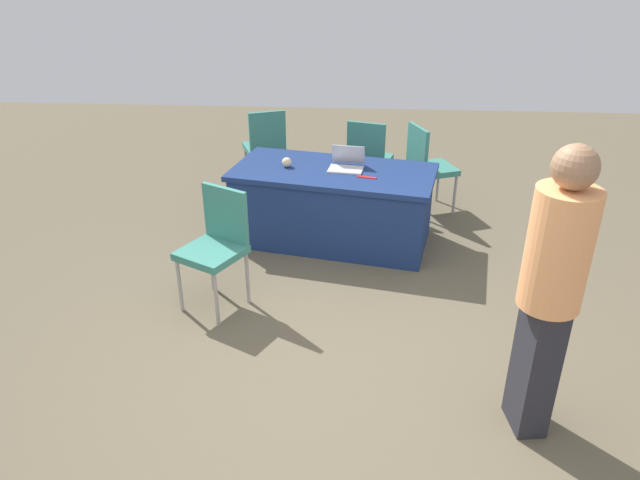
{
  "coord_description": "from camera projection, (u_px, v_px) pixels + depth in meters",
  "views": [
    {
      "loc": [
        -0.25,
        3.29,
        2.67
      ],
      "look_at": [
        0.0,
        -0.2,
        0.9
      ],
      "focal_mm": 33.33,
      "sensor_mm": 36.0,
      "label": 1
    }
  ],
  "objects": [
    {
      "name": "chair_by_pillar",
      "position": [
        368.0,
        156.0,
        6.57
      ],
      "size": [
        0.54,
        0.54,
        0.95
      ],
      "rotation": [
        0.0,
        0.0,
        2.86
      ],
      "color": "#9E9993",
      "rests_on": "ground"
    },
    {
      "name": "person_attendee_standing",
      "position": [
        551.0,
        283.0,
        3.23
      ],
      "size": [
        0.38,
        0.38,
        1.79
      ],
      "rotation": [
        0.0,
        0.0,
        4.85
      ],
      "color": "#26262D",
      "rests_on": "ground"
    },
    {
      "name": "chair_tucked_right",
      "position": [
        217.0,
        241.0,
        4.65
      ],
      "size": [
        0.6,
        0.6,
        0.97
      ],
      "rotation": [
        0.0,
        0.0,
        -0.49
      ],
      "color": "#9E9993",
      "rests_on": "ground"
    },
    {
      "name": "chair_near_front",
      "position": [
        427.0,
        163.0,
        6.33
      ],
      "size": [
        0.57,
        0.57,
        0.95
      ],
      "rotation": [
        0.0,
        0.0,
        1.95
      ],
      "color": "#9E9993",
      "rests_on": "ground"
    },
    {
      "name": "laptop_silver",
      "position": [
        347.0,
        165.0,
        5.61
      ],
      "size": [
        0.35,
        0.33,
        0.21
      ],
      "rotation": [
        0.0,
        0.0,
        -0.13
      ],
      "color": "silver",
      "rests_on": "table_foreground"
    },
    {
      "name": "ground_plane",
      "position": [
        318.0,
        368.0,
        4.15
      ],
      "size": [
        14.4,
        14.4,
        0.0
      ],
      "primitive_type": "plane",
      "color": "brown"
    },
    {
      "name": "yarn_ball",
      "position": [
        287.0,
        162.0,
        5.66
      ],
      "size": [
        0.09,
        0.09,
        0.09
      ],
      "primitive_type": "sphere",
      "color": "beige",
      "rests_on": "table_foreground"
    },
    {
      "name": "table_foreground",
      "position": [
        333.0,
        205.0,
        5.77
      ],
      "size": [
        2.04,
        1.27,
        0.74
      ],
      "rotation": [
        0.0,
        0.0,
        -0.2
      ],
      "color": "navy",
      "rests_on": "ground"
    },
    {
      "name": "chair_tucked_left",
      "position": [
        265.0,
        144.0,
        6.87
      ],
      "size": [
        0.57,
        0.57,
        0.97
      ],
      "rotation": [
        0.0,
        0.0,
        3.53
      ],
      "color": "#9E9993",
      "rests_on": "ground"
    },
    {
      "name": "scissors_red",
      "position": [
        367.0,
        177.0,
        5.41
      ],
      "size": [
        0.18,
        0.08,
        0.01
      ],
      "primitive_type": "cube",
      "rotation": [
        0.0,
        0.0,
        2.9
      ],
      "color": "red",
      "rests_on": "table_foreground"
    }
  ]
}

